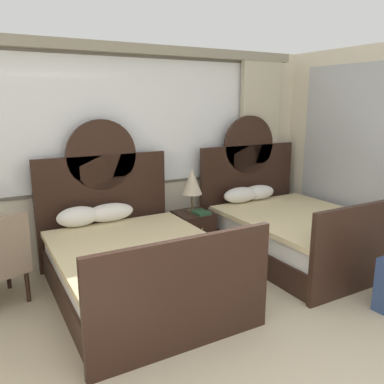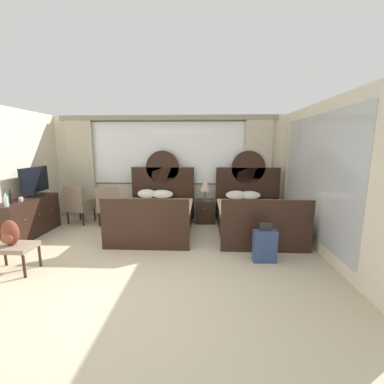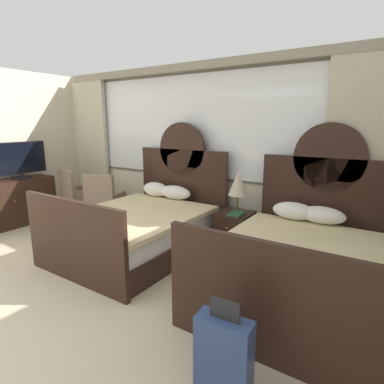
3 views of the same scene
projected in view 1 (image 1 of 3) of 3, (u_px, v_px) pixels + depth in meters
name	position (u px, v px, depth m)	size (l,w,h in m)	color
wall_back_window	(108.00, 146.00, 4.92)	(6.06, 0.22, 2.70)	beige
bed_near_window	(134.00, 262.00, 4.11)	(1.63, 2.18, 1.79)	black
bed_near_mirror	(292.00, 229.00, 5.16)	(1.63, 2.18, 1.79)	black
nightstand_between_beds	(193.00, 233.00, 5.25)	(0.46, 0.48, 0.56)	black
table_lamp_on_nightstand	(192.00, 182.00, 5.14)	(0.27, 0.27, 0.58)	brown
book_on_nightstand	(201.00, 212.00, 5.14)	(0.18, 0.26, 0.03)	#285133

